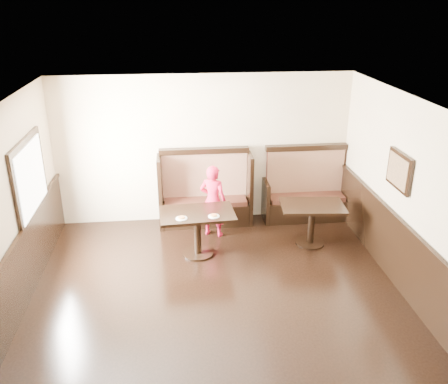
{
  "coord_description": "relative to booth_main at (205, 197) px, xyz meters",
  "views": [
    {
      "loc": [
        -0.53,
        -4.99,
        4.07
      ],
      "look_at": [
        0.26,
        2.35,
        1.0
      ],
      "focal_mm": 38.0,
      "sensor_mm": 36.0,
      "label": 1
    }
  ],
  "objects": [
    {
      "name": "booth_neighbor",
      "position": [
        1.95,
        -0.0,
        -0.05
      ],
      "size": [
        1.65,
        0.72,
        1.45
      ],
      "color": "black",
      "rests_on": "ground"
    },
    {
      "name": "booth_main",
      "position": [
        0.0,
        0.0,
        0.0
      ],
      "size": [
        1.75,
        0.72,
        1.45
      ],
      "color": "black",
      "rests_on": "ground"
    },
    {
      "name": "table_neighbor",
      "position": [
        1.77,
        -1.08,
        0.03
      ],
      "size": [
        1.14,
        0.8,
        0.75
      ],
      "rotation": [
        0.0,
        0.0,
        -0.09
      ],
      "color": "black",
      "rests_on": "ground"
    },
    {
      "name": "ground",
      "position": [
        0.0,
        -3.3,
        -0.53
      ],
      "size": [
        7.0,
        7.0,
        0.0
      ],
      "primitive_type": "plane",
      "color": "black",
      "rests_on": "ground"
    },
    {
      "name": "pizza_plate_left",
      "position": [
        -0.48,
        -1.44,
        0.26
      ],
      "size": [
        0.19,
        0.19,
        0.03
      ],
      "color": "white",
      "rests_on": "table_main"
    },
    {
      "name": "room_shell",
      "position": [
        -0.3,
        -3.01,
        0.14
      ],
      "size": [
        7.0,
        7.0,
        7.0
      ],
      "color": "beige",
      "rests_on": "ground"
    },
    {
      "name": "child",
      "position": [
        0.1,
        -0.55,
        0.14
      ],
      "size": [
        0.58,
        0.49,
        1.34
      ],
      "primitive_type": "imported",
      "rotation": [
        0.0,
        0.0,
        2.72
      ],
      "color": "red",
      "rests_on": "ground"
    },
    {
      "name": "pizza_plate_right",
      "position": [
        0.04,
        -1.42,
        0.26
      ],
      "size": [
        0.19,
        0.19,
        0.03
      ],
      "color": "white",
      "rests_on": "table_main"
    },
    {
      "name": "table_main",
      "position": [
        -0.22,
        -1.24,
        0.07
      ],
      "size": [
        1.26,
        0.83,
        0.78
      ],
      "rotation": [
        0.0,
        0.0,
        0.06
      ],
      "color": "black",
      "rests_on": "ground"
    }
  ]
}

